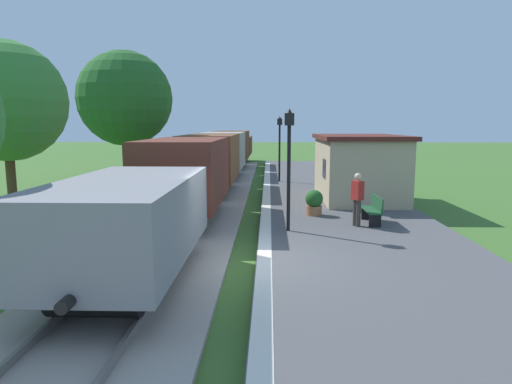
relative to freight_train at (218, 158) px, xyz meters
name	(u,v)px	position (x,y,z in m)	size (l,w,h in m)	color
ground_plane	(248,270)	(2.40, -15.01, -1.60)	(160.00, 160.00, 0.00)	#3D6628
platform_slab	(381,266)	(5.60, -15.01, -1.47)	(6.00, 60.00, 0.25)	#4C4C4F
platform_edge_stripe	(264,260)	(2.80, -15.01, -1.34)	(0.36, 60.00, 0.01)	silver
track_ballast	(149,267)	(0.00, -15.01, -1.54)	(3.80, 60.00, 0.12)	#9E9389
rail_near	(178,262)	(0.72, -15.01, -1.41)	(0.07, 60.00, 0.14)	slate
rail_far	(119,261)	(-0.72, -15.01, -1.41)	(0.07, 60.00, 0.14)	slate
freight_train	(218,158)	(0.00, 0.00, 0.00)	(2.50, 39.20, 2.72)	gray
station_hut	(358,167)	(6.80, -5.70, 0.05)	(3.50, 5.80, 2.78)	tan
bench_near_hut	(373,209)	(6.34, -10.79, -0.88)	(0.42, 1.50, 0.91)	#1E4C2D
bench_down_platform	(334,177)	(6.34, -1.66, -0.88)	(0.42, 1.50, 0.91)	#1E4C2D
person_waiting	(357,197)	(5.72, -11.22, -0.41)	(0.39, 0.45, 1.71)	#38332D
potted_planter	(314,202)	(4.53, -9.47, -0.88)	(0.64, 0.64, 0.92)	#9E6642
lamp_post_near	(289,147)	(3.50, -11.92, 1.20)	(0.28, 0.28, 3.70)	black
lamp_post_far	(280,137)	(3.50, 0.28, 1.20)	(0.28, 0.28, 3.70)	black
tree_trackside_mid	(5,102)	(-5.05, -11.88, 2.56)	(3.62, 3.62, 5.98)	#4C3823
tree_trackside_far	(125,99)	(-4.18, -3.08, 3.13)	(4.62, 4.62, 7.05)	#4C3823
tree_field_left	(123,114)	(-7.10, 5.51, 2.62)	(3.95, 3.95, 6.20)	#4C3823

